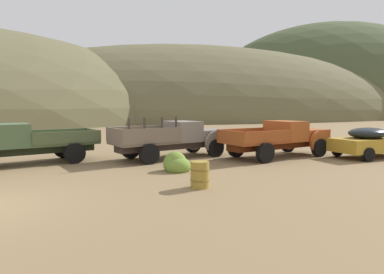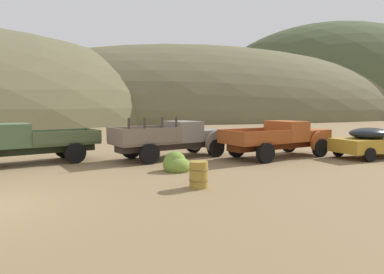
{
  "view_description": "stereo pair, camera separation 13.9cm",
  "coord_description": "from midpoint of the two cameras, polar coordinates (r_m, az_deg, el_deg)",
  "views": [
    {
      "loc": [
        3.32,
        -9.56,
        2.65
      ],
      "look_at": [
        7.34,
        4.74,
        1.29
      ],
      "focal_mm": 31.21,
      "sensor_mm": 36.0,
      "label": 1
    },
    {
      "loc": [
        3.46,
        -9.59,
        2.65
      ],
      "look_at": [
        7.34,
        4.74,
        1.29
      ],
      "focal_mm": 31.21,
      "sensor_mm": 36.0,
      "label": 2
    }
  ],
  "objects": [
    {
      "name": "hill_far_left",
      "position": [
        106.26,
        22.63,
        3.39
      ],
      "size": [
        80.59,
        63.0,
        51.92
      ],
      "primitive_type": "ellipsoid",
      "color": "#424C2D",
      "rests_on": "ground"
    },
    {
      "name": "bush_front_right",
      "position": [
        13.81,
        -2.96,
        -4.83
      ],
      "size": [
        1.12,
        1.11,
        1.04
      ],
      "color": "olive",
      "rests_on": "ground"
    },
    {
      "name": "oil_drum_by_truck",
      "position": [
        10.98,
        0.99,
        -6.43
      ],
      "size": [
        0.65,
        0.65,
        0.87
      ],
      "color": "olive",
      "rests_on": "ground"
    },
    {
      "name": "truck_weathered_green",
      "position": [
        17.02,
        -28.45,
        -1.01
      ],
      "size": [
        6.65,
        3.93,
        1.89
      ],
      "rotation": [
        0.0,
        0.0,
        3.48
      ],
      "color": "#232B1B",
      "rests_on": "ground"
    },
    {
      "name": "car_mustard",
      "position": [
        19.84,
        28.35,
        -0.72
      ],
      "size": [
        4.67,
        2.48,
        1.57
      ],
      "rotation": [
        0.0,
        0.0,
        0.12
      ],
      "color": "#B28928",
      "rests_on": "ground"
    },
    {
      "name": "truck_primer_gray",
      "position": [
        17.47,
        -2.21,
        -0.2
      ],
      "size": [
        6.62,
        3.92,
        2.16
      ],
      "rotation": [
        0.0,
        0.0,
        0.33
      ],
      "color": "#3D322D",
      "rests_on": "ground"
    },
    {
      "name": "hill_far_right",
      "position": [
        75.82,
        1.02,
        3.22
      ],
      "size": [
        109.22,
        52.1,
        31.48
      ],
      "primitive_type": "ellipsoid",
      "color": "brown",
      "rests_on": "ground"
    },
    {
      "name": "truck_oxide_orange",
      "position": [
        18.42,
        15.29,
        -0.12
      ],
      "size": [
        6.63,
        3.74,
        1.89
      ],
      "rotation": [
        0.0,
        0.0,
        0.27
      ],
      "color": "#51220D",
      "rests_on": "ground"
    }
  ]
}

